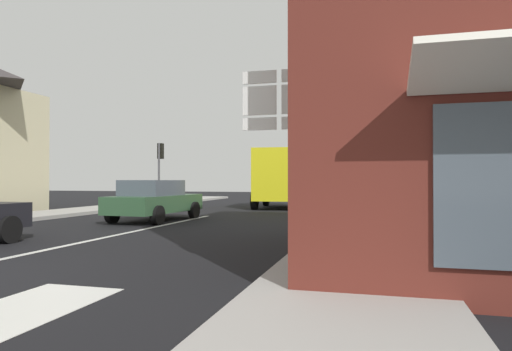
{
  "coord_description": "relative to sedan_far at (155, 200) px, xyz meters",
  "views": [
    {
      "loc": [
        6.67,
        -5.24,
        1.46
      ],
      "look_at": [
        2.05,
        12.03,
        1.66
      ],
      "focal_mm": 31.55,
      "sensor_mm": 36.0,
      "label": 1
    }
  ],
  "objects": [
    {
      "name": "traffic_light_far_left",
      "position": [
        -4.36,
        8.95,
        1.92
      ],
      "size": [
        0.3,
        0.49,
        3.62
      ],
      "color": "#47474C",
      "rests_on": "ground"
    },
    {
      "name": "ground_plane",
      "position": [
        1.07,
        0.49,
        -0.76
      ],
      "size": [
        80.0,
        80.0,
        0.0
      ],
      "primitive_type": "plane",
      "color": "black"
    },
    {
      "name": "traffic_light_near_right",
      "position": [
        6.5,
        1.41,
        1.66
      ],
      "size": [
        0.3,
        0.49,
        3.27
      ],
      "color": "#47474C",
      "rests_on": "ground"
    },
    {
      "name": "delivery_truck",
      "position": [
        2.84,
        8.55,
        0.89
      ],
      "size": [
        2.77,
        5.13,
        3.05
      ],
      "color": "yellow",
      "rests_on": "ground"
    },
    {
      "name": "lane_centre_stripe",
      "position": [
        1.07,
        -3.51,
        -0.75
      ],
      "size": [
        0.16,
        12.0,
        0.01
      ],
      "primitive_type": "cube",
      "color": "silver",
      "rests_on": "ground"
    },
    {
      "name": "sedan_far",
      "position": [
        0.0,
        0.0,
        0.0
      ],
      "size": [
        2.16,
        4.29,
        1.47
      ],
      "color": "#2D5133",
      "rests_on": "ground"
    },
    {
      "name": "sidewalk_left",
      "position": [
        -5.29,
        -1.51,
        -0.69
      ],
      "size": [
        2.46,
        44.0,
        0.14
      ],
      "primitive_type": "cube",
      "color": "#9E9B96",
      "rests_on": "ground"
    },
    {
      "name": "route_sign_post",
      "position": [
        6.68,
        -8.48,
        1.24
      ],
      "size": [
        1.66,
        0.14,
        3.2
      ],
      "color": "brown",
      "rests_on": "ground"
    },
    {
      "name": "traffic_light_far_right",
      "position": [
        6.5,
        8.82,
        2.02
      ],
      "size": [
        0.3,
        0.49,
        3.75
      ],
      "color": "#47474C",
      "rests_on": "ground"
    },
    {
      "name": "lane_turn_arrow",
      "position": [
        3.89,
        -10.51,
        -0.75
      ],
      "size": [
        1.2,
        2.2,
        0.01
      ],
      "primitive_type": "cube",
      "color": "silver",
      "rests_on": "ground"
    },
    {
      "name": "sidewalk_right",
      "position": [
        7.43,
        -1.51,
        -0.69
      ],
      "size": [
        2.46,
        44.0,
        0.14
      ],
      "primitive_type": "cube",
      "color": "#9E9B96",
      "rests_on": "ground"
    }
  ]
}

